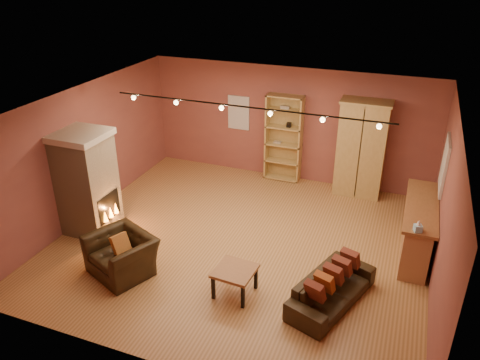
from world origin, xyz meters
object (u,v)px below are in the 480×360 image
at_px(bookcase, 284,137).
at_px(coffee_table, 235,273).
at_px(armoire, 361,149).
at_px(loveseat, 332,284).
at_px(fireplace, 87,183).
at_px(bar_counter, 418,228).
at_px(armchair, 121,249).

distance_m(bookcase, coffee_table, 4.68).
height_order(armoire, loveseat, armoire).
relative_size(fireplace, bookcase, 0.98).
bearing_deg(bar_counter, fireplace, -166.64).
distance_m(bookcase, bar_counter, 4.01).
relative_size(bookcase, coffee_table, 3.17).
distance_m(armchair, coffee_table, 2.10).
bearing_deg(coffee_table, bookcase, 96.37).
bearing_deg(armchair, coffee_table, 27.68).
height_order(bar_counter, coffee_table, bar_counter).
height_order(fireplace, coffee_table, fireplace).
bearing_deg(armoire, loveseat, -87.34).
relative_size(fireplace, loveseat, 1.15).
xyz_separation_m(armoire, armchair, (-3.45, -4.59, -0.66)).
bearing_deg(bar_counter, coffee_table, -139.54).
bearing_deg(bar_counter, armchair, -152.63).
distance_m(bar_counter, loveseat, 2.33).
height_order(armoire, armchair, armoire).
bearing_deg(bookcase, loveseat, -64.07).
distance_m(loveseat, coffee_table, 1.59).
bearing_deg(fireplace, bookcase, 51.48).
bearing_deg(coffee_table, armchair, -175.64).
relative_size(fireplace, coffee_table, 3.11).
height_order(bar_counter, loveseat, bar_counter).
relative_size(bookcase, loveseat, 1.17).
xyz_separation_m(fireplace, armoire, (4.85, 3.56, 0.08)).
relative_size(loveseat, coffee_table, 2.71).
height_order(bookcase, armoire, armoire).
height_order(fireplace, armoire, armoire).
height_order(bookcase, loveseat, bookcase).
xyz_separation_m(bar_counter, armchair, (-4.84, -2.51, -0.04)).
distance_m(bar_counter, armchair, 5.45).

